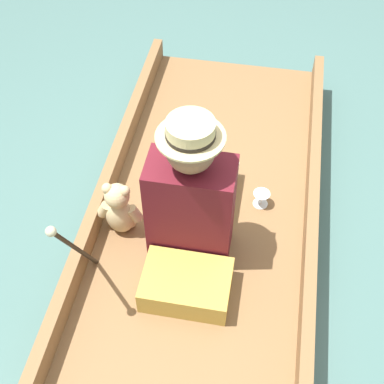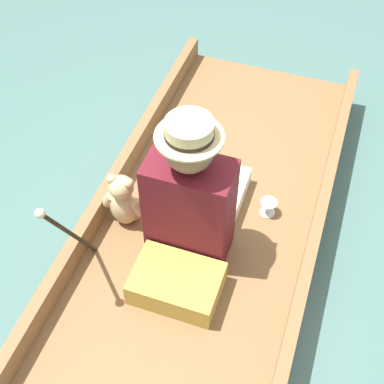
% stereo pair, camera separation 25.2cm
% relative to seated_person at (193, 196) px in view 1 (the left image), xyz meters
% --- Properties ---
extents(ground_plane, '(16.00, 16.00, 0.00)m').
position_rel_seated_person_xyz_m(ground_plane, '(0.04, 0.15, -0.49)').
color(ground_plane, '#476B66').
extents(punt_boat, '(1.20, 2.80, 0.30)m').
position_rel_seated_person_xyz_m(punt_boat, '(0.04, 0.15, -0.40)').
color(punt_boat, brown).
rests_on(punt_boat, ground_plane).
extents(seat_cushion, '(0.42, 0.30, 0.14)m').
position_rel_seated_person_xyz_m(seat_cushion, '(0.03, -0.34, -0.26)').
color(seat_cushion, '#B7933D').
rests_on(seat_cushion, punt_boat).
extents(seated_person, '(0.41, 0.69, 0.87)m').
position_rel_seated_person_xyz_m(seated_person, '(0.00, 0.00, 0.00)').
color(seated_person, white).
rests_on(seated_person, punt_boat).
extents(teddy_bear, '(0.25, 0.15, 0.35)m').
position_rel_seated_person_xyz_m(teddy_bear, '(-0.38, -0.02, -0.17)').
color(teddy_bear, tan).
rests_on(teddy_bear, punt_boat).
extents(wine_glass, '(0.09, 0.09, 0.09)m').
position_rel_seated_person_xyz_m(wine_glass, '(0.33, 0.28, -0.27)').
color(wine_glass, silver).
rests_on(wine_glass, punt_boat).
extents(walking_cane, '(0.04, 0.33, 0.68)m').
position_rel_seated_person_xyz_m(walking_cane, '(-0.46, -0.43, 0.07)').
color(walking_cane, black).
rests_on(walking_cane, punt_boat).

